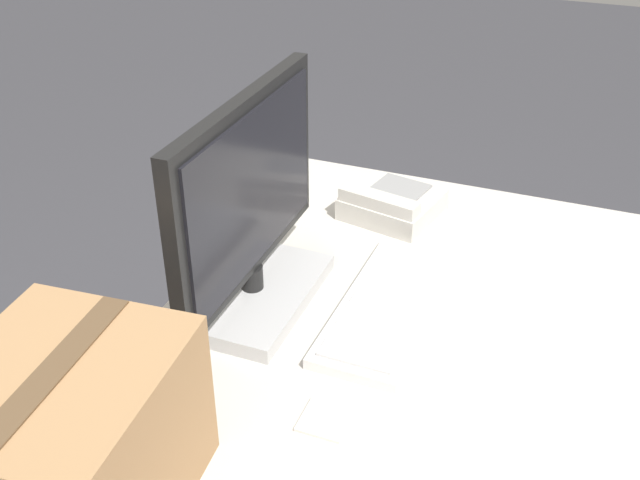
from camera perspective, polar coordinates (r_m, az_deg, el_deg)
monitor at (r=1.39m, az=-5.40°, el=1.53°), size 0.52×0.22×0.42m
keyboard at (r=1.45m, az=5.24°, el=-4.95°), size 0.44×0.18×0.03m
desk_phone at (r=1.76m, az=5.43°, el=2.76°), size 0.23×0.23×0.08m
cardboard_box at (r=1.08m, az=-18.54°, el=-14.45°), size 0.34×0.30×0.25m
sticky_note_pad at (r=1.23m, az=0.35°, el=-13.56°), size 0.08×0.08×0.01m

